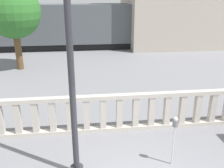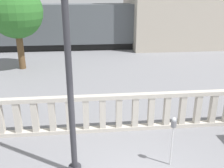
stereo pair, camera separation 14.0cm
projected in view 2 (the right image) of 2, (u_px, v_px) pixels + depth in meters
name	position (u px, v px, depth m)	size (l,w,h in m)	color
balustrade	(119.00, 113.00, 8.44)	(16.44, 0.24, 1.32)	#BCB5A8
lamppost	(68.00, 62.00, 5.57)	(0.34, 0.34, 5.64)	#2D2D33
parking_meter	(173.00, 129.00, 6.52)	(0.14, 0.14, 1.46)	silver
train_near	(54.00, 26.00, 20.78)	(27.91, 2.81, 4.25)	black
tree_left	(16.00, 12.00, 14.56)	(3.15, 3.15, 5.05)	brown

